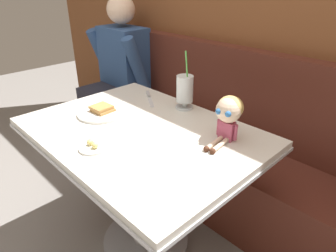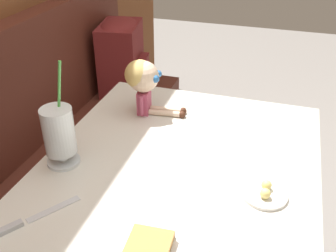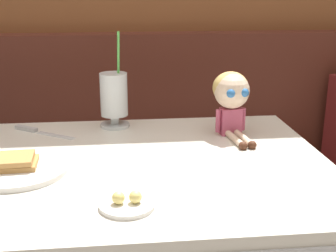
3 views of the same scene
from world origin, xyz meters
name	(u,v)px [view 2 (image 2 of 3)]	position (x,y,z in m)	size (l,w,h in m)	color
booth_bench	(12,233)	(0.00, 0.81, 0.33)	(2.60, 0.48, 1.00)	#512319
diner_table	(172,228)	(0.00, 0.18, 0.54)	(1.11, 0.81, 0.74)	silver
toast_plate	(152,250)	(-0.27, 0.14, 0.75)	(0.25, 0.25, 0.04)	white
milkshake_glass	(59,134)	(-0.03, 0.51, 0.84)	(0.10, 0.10, 0.32)	silver
butter_saucer	(265,193)	(0.00, -0.08, 0.75)	(0.12, 0.12, 0.04)	white
butter_knife	(19,224)	(-0.29, 0.48, 0.74)	(0.21, 0.15, 0.01)	silver
seated_doll	(143,79)	(0.34, 0.39, 0.87)	(0.12, 0.22, 0.20)	#B74C6B
backpack	(122,55)	(1.04, 0.78, 0.66)	(0.33, 0.29, 0.41)	maroon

